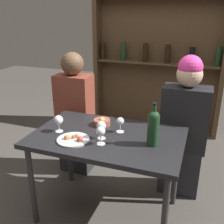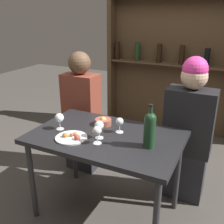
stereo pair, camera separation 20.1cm
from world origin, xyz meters
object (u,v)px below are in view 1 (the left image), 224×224
at_px(food_plate_0, 73,139).
at_px(seated_person_right, 184,130).
at_px(wine_glass_2, 101,132).
at_px(seated_person_left, 75,117).
at_px(wine_glass_3, 120,122).
at_px(wine_bottle, 153,127).
at_px(snack_bowl, 102,122).
at_px(wine_glass_1, 101,126).
at_px(wine_glass_0, 58,120).

height_order(food_plate_0, seated_person_right, seated_person_right).
distance_m(wine_glass_2, food_plate_0, 0.22).
bearing_deg(seated_person_right, seated_person_left, -180.00).
xyz_separation_m(wine_glass_3, food_plate_0, (-0.27, -0.25, -0.07)).
relative_size(food_plate_0, seated_person_right, 0.18).
xyz_separation_m(wine_bottle, food_plate_0, (-0.55, -0.13, -0.13)).
xyz_separation_m(food_plate_0, seated_person_right, (0.72, 0.68, -0.11)).
bearing_deg(snack_bowl, food_plate_0, -105.59).
bearing_deg(wine_glass_1, wine_glass_3, 58.95).
relative_size(wine_glass_1, seated_person_left, 0.11).
bearing_deg(wine_glass_2, snack_bowl, 110.55).
relative_size(wine_glass_1, food_plate_0, 0.58).
distance_m(food_plate_0, snack_bowl, 0.34).
bearing_deg(wine_glass_0, wine_glass_1, -0.03).
distance_m(wine_bottle, wine_glass_1, 0.37).
bearing_deg(seated_person_left, wine_glass_0, -73.71).
distance_m(food_plate_0, seated_person_right, 1.00).
xyz_separation_m(wine_glass_3, seated_person_left, (-0.62, 0.43, -0.21)).
xyz_separation_m(wine_bottle, snack_bowl, (-0.46, 0.19, -0.11)).
height_order(wine_glass_3, food_plate_0, wine_glass_3).
relative_size(wine_bottle, snack_bowl, 2.29).
bearing_deg(wine_glass_0, wine_glass_3, 19.02).
height_order(wine_glass_3, snack_bowl, wine_glass_3).
height_order(wine_bottle, seated_person_left, seated_person_left).
relative_size(wine_glass_1, wine_glass_3, 1.13).
distance_m(wine_glass_0, seated_person_left, 0.64).
xyz_separation_m(wine_glass_0, food_plate_0, (0.18, -0.10, -0.08)).
xyz_separation_m(snack_bowl, seated_person_right, (0.63, 0.35, -0.12)).
xyz_separation_m(wine_glass_2, snack_bowl, (-0.12, 0.31, -0.07)).
distance_m(snack_bowl, seated_person_left, 0.58).
distance_m(wine_glass_3, seated_person_left, 0.78).
relative_size(wine_glass_1, seated_person_right, 0.11).
xyz_separation_m(wine_glass_1, wine_glass_2, (0.03, -0.08, -0.00)).
relative_size(snack_bowl, seated_person_right, 0.11).
xyz_separation_m(wine_glass_1, food_plate_0, (-0.18, -0.10, -0.09)).
height_order(wine_glass_0, wine_glass_3, wine_glass_0).
bearing_deg(wine_glass_2, seated_person_right, 52.22).
bearing_deg(wine_glass_2, food_plate_0, -175.24).
distance_m(wine_glass_1, food_plate_0, 0.22).
height_order(wine_glass_2, seated_person_left, seated_person_left).
height_order(snack_bowl, seated_person_right, seated_person_right).
height_order(wine_bottle, wine_glass_0, wine_bottle).
height_order(food_plate_0, snack_bowl, snack_bowl).
bearing_deg(wine_glass_1, seated_person_left, 132.05).
bearing_deg(seated_person_right, wine_glass_0, -147.00).
bearing_deg(wine_bottle, food_plate_0, -166.50).
relative_size(wine_glass_0, seated_person_right, 0.10).
bearing_deg(seated_person_left, wine_glass_2, -50.18).
bearing_deg(wine_bottle, wine_glass_3, 156.54).
distance_m(wine_glass_0, wine_glass_2, 0.39).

